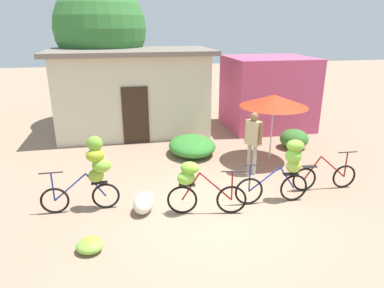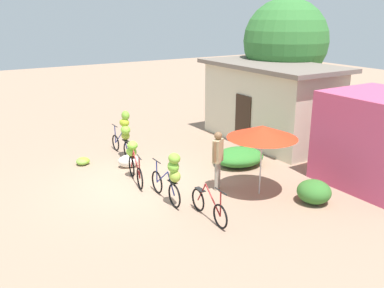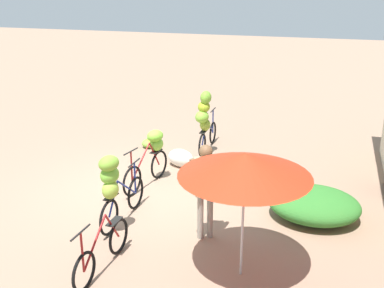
# 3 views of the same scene
# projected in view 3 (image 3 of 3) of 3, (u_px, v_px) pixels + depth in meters

# --- Properties ---
(ground_plane) EXTENTS (60.00, 60.00, 0.00)m
(ground_plane) POSITION_uv_depth(u_px,v_px,m) (141.00, 190.00, 10.41)
(ground_plane) COLOR #987861
(hedge_bush_front_left) EXTENTS (1.50, 1.77, 0.57)m
(hedge_bush_front_left) POSITION_uv_depth(u_px,v_px,m) (314.00, 205.00, 9.11)
(hedge_bush_front_left) COLOR #327B2D
(hedge_bush_front_left) RESTS_ON ground
(market_umbrella) EXTENTS (1.99, 1.99, 2.05)m
(market_umbrella) POSITION_uv_depth(u_px,v_px,m) (245.00, 165.00, 6.83)
(market_umbrella) COLOR beige
(market_umbrella) RESTS_ON ground
(bicycle_leftmost) EXTENTS (1.72, 0.42, 1.73)m
(bicycle_leftmost) POSITION_uv_depth(u_px,v_px,m) (205.00, 118.00, 12.25)
(bicycle_leftmost) COLOR black
(bicycle_leftmost) RESTS_ON ground
(bicycle_near_pile) EXTENTS (1.73, 0.51, 1.22)m
(bicycle_near_pile) POSITION_uv_depth(u_px,v_px,m) (152.00, 153.00, 10.57)
(bicycle_near_pile) COLOR black
(bicycle_near_pile) RESTS_ON ground
(bicycle_center_loaded) EXTENTS (1.77, 0.43, 1.52)m
(bicycle_center_loaded) POSITION_uv_depth(u_px,v_px,m) (114.00, 185.00, 8.51)
(bicycle_center_loaded) COLOR black
(bicycle_center_loaded) RESTS_ON ground
(bicycle_by_shop) EXTENTS (1.71, 0.16, 0.99)m
(bicycle_by_shop) POSITION_uv_depth(u_px,v_px,m) (102.00, 251.00, 7.45)
(bicycle_by_shop) COLOR black
(bicycle_by_shop) RESTS_ON ground
(banana_pile_on_ground) EXTENTS (0.63, 0.60, 0.26)m
(banana_pile_on_ground) POSITION_uv_depth(u_px,v_px,m) (151.00, 143.00, 13.01)
(banana_pile_on_ground) COLOR #87BD2F
(banana_pile_on_ground) RESTS_ON ground
(produce_sack) EXTENTS (0.63, 0.80, 0.44)m
(produce_sack) POSITION_uv_depth(u_px,v_px,m) (181.00, 158.00, 11.66)
(produce_sack) COLOR silver
(produce_sack) RESTS_ON ground
(person_vendor) EXTENTS (0.39, 0.50, 1.78)m
(person_vendor) POSITION_uv_depth(u_px,v_px,m) (206.00, 182.00, 8.16)
(person_vendor) COLOR gray
(person_vendor) RESTS_ON ground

